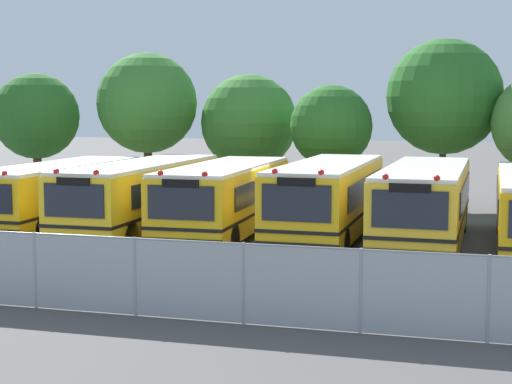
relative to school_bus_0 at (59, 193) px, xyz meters
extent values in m
plane|color=#514F4C|center=(8.30, -0.06, -1.34)|extent=(160.00, 160.00, 0.00)
cube|color=yellow|center=(0.00, 0.03, -0.02)|extent=(2.57, 9.39, 1.94)
cube|color=white|center=(0.00, 0.03, 1.01)|extent=(2.52, 9.20, 0.12)
cube|color=black|center=(1.26, 0.34, 0.29)|extent=(0.10, 7.31, 0.70)
cube|color=black|center=(-1.27, 0.32, 0.29)|extent=(0.10, 7.31, 0.70)
cube|color=black|center=(0.00, 0.03, -0.41)|extent=(2.60, 9.48, 0.10)
sphere|color=red|center=(0.72, -4.50, 1.11)|extent=(0.18, 0.18, 0.18)
cylinder|color=black|center=(1.13, -3.25, -0.84)|extent=(0.29, 1.00, 1.00)
cylinder|color=black|center=(1.08, 2.92, -0.84)|extent=(0.29, 1.00, 1.00)
cylinder|color=black|center=(-1.13, 2.90, -0.84)|extent=(0.29, 1.00, 1.00)
cube|color=yellow|center=(3.46, -0.26, 0.05)|extent=(2.36, 9.81, 2.08)
cube|color=white|center=(3.46, -0.26, 1.16)|extent=(2.31, 9.61, 0.12)
cube|color=black|center=(3.46, -5.23, -0.81)|extent=(2.40, 0.16, 0.36)
cube|color=black|center=(3.46, -5.18, 0.43)|extent=(1.93, 0.06, 1.00)
cube|color=black|center=(4.66, 0.04, 0.39)|extent=(0.04, 7.65, 0.75)
cube|color=black|center=(2.26, 0.04, 0.39)|extent=(0.04, 7.65, 0.75)
cube|color=black|center=(3.46, -0.26, -0.36)|extent=(2.38, 9.90, 0.10)
sphere|color=red|center=(4.11, -5.01, 1.26)|extent=(0.18, 0.18, 0.18)
sphere|color=red|center=(2.82, -5.01, 1.26)|extent=(0.18, 0.18, 0.18)
cube|color=black|center=(3.46, -5.19, 1.00)|extent=(1.06, 0.08, 0.24)
cylinder|color=black|center=(4.50, -3.76, -0.84)|extent=(0.28, 1.00, 1.00)
cylinder|color=black|center=(2.43, -3.76, -0.84)|extent=(0.28, 1.00, 1.00)
cylinder|color=black|center=(4.50, 2.84, -0.84)|extent=(0.28, 1.00, 1.00)
cylinder|color=black|center=(2.42, 2.84, -0.84)|extent=(0.28, 1.00, 1.00)
cube|color=yellow|center=(6.53, -0.21, 0.04)|extent=(2.63, 9.07, 2.06)
cube|color=white|center=(6.53, -0.21, 1.14)|extent=(2.58, 8.88, 0.12)
cube|color=black|center=(6.62, -4.79, -0.81)|extent=(2.50, 0.21, 0.36)
cube|color=black|center=(6.62, -4.74, 0.42)|extent=(2.01, 0.10, 0.99)
cube|color=black|center=(7.77, 0.12, 0.37)|extent=(0.18, 7.03, 0.74)
cube|color=black|center=(5.28, 0.07, 0.37)|extent=(0.18, 7.03, 0.74)
cube|color=black|center=(6.53, -0.21, -0.37)|extent=(2.66, 9.16, 0.10)
sphere|color=red|center=(7.29, -4.55, 1.24)|extent=(0.18, 0.18, 0.18)
sphere|color=red|center=(5.95, -4.58, 1.24)|extent=(0.18, 0.18, 0.18)
cube|color=black|center=(6.62, -4.75, 0.98)|extent=(1.10, 0.10, 0.24)
cylinder|color=black|center=(7.68, -3.29, -0.84)|extent=(0.30, 1.01, 1.00)
cylinder|color=black|center=(5.51, -3.34, -0.84)|extent=(0.30, 1.01, 1.00)
cylinder|color=black|center=(7.56, 2.52, -0.84)|extent=(0.30, 1.01, 1.00)
cylinder|color=black|center=(5.39, 2.48, -0.84)|extent=(0.30, 1.01, 1.00)
cube|color=yellow|center=(10.04, 0.16, 0.10)|extent=(2.55, 9.37, 2.18)
cube|color=white|center=(10.04, 0.16, 1.25)|extent=(2.50, 9.18, 0.12)
cube|color=black|center=(9.97, -4.57, -0.81)|extent=(2.46, 0.20, 0.36)
cube|color=black|center=(9.97, -4.52, 0.49)|extent=(1.98, 0.09, 1.04)
cube|color=black|center=(11.27, 0.45, 0.45)|extent=(0.15, 7.28, 0.78)
cube|color=black|center=(8.82, 0.48, 0.45)|extent=(0.15, 7.28, 0.78)
cube|color=black|center=(10.04, 0.16, -0.34)|extent=(2.58, 9.46, 0.10)
sphere|color=red|center=(10.64, -4.36, 1.35)|extent=(0.18, 0.18, 0.18)
sphere|color=red|center=(9.31, -4.34, 1.35)|extent=(0.18, 0.18, 0.18)
cube|color=black|center=(9.97, -4.53, 1.09)|extent=(1.09, 0.10, 0.24)
cylinder|color=black|center=(11.06, -3.12, -0.84)|extent=(0.29, 1.00, 1.00)
cylinder|color=black|center=(8.93, -3.09, -0.84)|extent=(0.29, 1.00, 1.00)
cylinder|color=black|center=(11.15, 3.01, -0.84)|extent=(0.29, 1.00, 1.00)
cylinder|color=black|center=(9.02, 3.05, -0.84)|extent=(0.29, 1.00, 1.00)
cube|color=yellow|center=(13.22, 0.13, 0.07)|extent=(2.69, 9.85, 2.12)
cube|color=white|center=(13.22, 0.13, 1.19)|extent=(2.64, 9.66, 0.12)
cube|color=black|center=(13.09, -4.83, -0.81)|extent=(2.49, 0.22, 0.36)
cube|color=black|center=(13.10, -4.78, 0.45)|extent=(2.00, 0.11, 1.02)
cube|color=black|center=(14.47, 0.40, 0.41)|extent=(0.24, 7.64, 0.76)
cube|color=black|center=(11.99, 0.47, 0.41)|extent=(0.24, 7.64, 0.76)
cube|color=black|center=(13.22, 0.13, -0.35)|extent=(2.72, 9.95, 0.10)
sphere|color=red|center=(13.77, -4.63, 1.29)|extent=(0.18, 0.18, 0.18)
sphere|color=red|center=(12.43, -4.60, 1.29)|extent=(0.18, 0.18, 0.18)
cube|color=black|center=(13.10, -4.79, 1.03)|extent=(1.10, 0.11, 0.24)
cylinder|color=black|center=(14.21, -3.39, -0.84)|extent=(0.31, 1.01, 1.00)
cylinder|color=black|center=(12.05, -3.34, -0.84)|extent=(0.31, 1.01, 1.00)
cylinder|color=black|center=(14.38, 3.20, -0.84)|extent=(0.31, 1.01, 1.00)
cylinder|color=black|center=(12.22, 3.26, -0.84)|extent=(0.31, 1.01, 1.00)
cube|color=black|center=(15.47, 0.17, 0.33)|extent=(0.24, 8.00, 0.72)
cylinder|color=black|center=(15.52, -3.87, -0.84)|extent=(0.31, 1.01, 1.00)
cylinder|color=black|center=(15.70, 3.20, -0.84)|extent=(0.31, 1.01, 1.00)
cylinder|color=#4C3823|center=(-5.39, 7.43, -0.07)|extent=(0.40, 0.40, 2.54)
sphere|color=#286623|center=(-5.39, 7.43, 2.73)|extent=(4.07, 4.07, 4.07)
sphere|color=#286623|center=(-5.13, 7.09, 2.98)|extent=(2.51, 2.51, 2.51)
cylinder|color=#4C3823|center=(-0.39, 9.08, 0.11)|extent=(0.40, 0.40, 2.89)
sphere|color=#387A2D|center=(-0.39, 9.08, 3.34)|extent=(4.79, 4.79, 4.79)
sphere|color=#387A2D|center=(-1.09, 9.42, 3.38)|extent=(2.84, 2.84, 2.84)
cylinder|color=#4C3823|center=(4.32, 10.32, -0.32)|extent=(0.35, 0.35, 2.03)
sphere|color=#387A2D|center=(4.32, 10.32, 2.42)|extent=(4.61, 4.61, 4.61)
sphere|color=#387A2D|center=(5.00, 10.44, 2.90)|extent=(2.96, 2.96, 2.96)
cylinder|color=#4C3823|center=(8.67, 8.26, -0.19)|extent=(0.29, 0.29, 2.30)
sphere|color=#286623|center=(8.67, 8.26, 2.32)|extent=(3.62, 3.62, 3.62)
sphere|color=#286623|center=(8.91, 8.19, 2.81)|extent=(2.36, 2.36, 2.36)
cylinder|color=#4C3823|center=(13.41, 9.67, 0.18)|extent=(0.30, 0.30, 3.04)
sphere|color=#286623|center=(13.41, 9.67, 3.60)|extent=(5.05, 5.05, 5.05)
sphere|color=#286623|center=(13.79, 9.47, 3.51)|extent=(3.49, 3.49, 3.49)
cylinder|color=#9EA0A3|center=(5.31, -10.35, -0.48)|extent=(0.07, 0.07, 1.72)
cylinder|color=#9EA0A3|center=(7.74, -10.35, -0.48)|extent=(0.07, 0.07, 1.72)
cylinder|color=#9EA0A3|center=(10.17, -10.35, -0.48)|extent=(0.07, 0.07, 1.72)
cylinder|color=#9EA0A3|center=(12.59, -10.35, -0.48)|extent=(0.07, 0.07, 1.72)
cylinder|color=#9EA0A3|center=(15.02, -10.35, -0.48)|extent=(0.07, 0.07, 1.72)
cube|color=#ADB2B7|center=(8.95, -10.35, -0.48)|extent=(21.83, 0.02, 1.68)
cylinder|color=#9EA0A3|center=(8.95, -10.35, 0.35)|extent=(21.83, 0.04, 0.04)
cone|color=#EA5914|center=(4.07, -9.07, -1.01)|extent=(0.50, 0.50, 0.66)
camera|label=1|loc=(14.63, -25.40, 3.15)|focal=54.37mm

